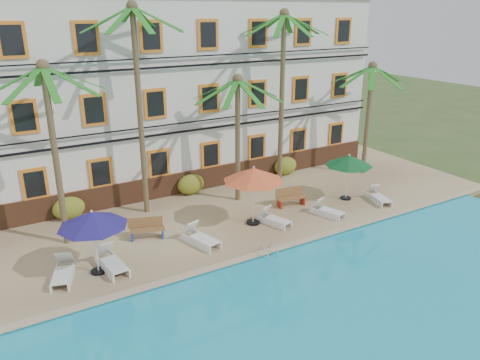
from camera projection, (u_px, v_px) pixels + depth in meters
ground at (255, 249)px, 19.99m from camera, size 100.00×100.00×0.00m
pool_deck at (203, 206)px, 24.00m from camera, size 30.00×12.00×0.25m
swimming_pool at (377, 340)px, 14.29m from camera, size 26.00×12.00×0.20m
pool_coping at (266, 252)px, 19.17m from camera, size 30.00×0.35×0.06m
hotel_building at (161, 90)px, 26.24m from camera, size 25.40×6.44×10.22m
palm_a at (52, 129)px, 18.32m from camera, size 4.55×4.55×7.65m
palm_b at (138, 86)px, 20.98m from camera, size 4.55×4.55×9.77m
palm_c at (238, 119)px, 23.10m from camera, size 4.55×4.55×6.50m
palm_d at (282, 78)px, 24.62m from camera, size 4.55×4.55×9.46m
palm_e at (369, 101)px, 27.13m from camera, size 4.55×4.55×6.65m
shrub_left at (69, 208)px, 22.08m from camera, size 1.50×0.90×1.10m
shrub_mid at (191, 184)px, 25.11m from camera, size 1.50×0.90×1.10m
shrub_right at (285, 166)px, 28.08m from camera, size 1.50×0.90×1.10m
umbrella_blue at (92, 220)px, 16.98m from camera, size 2.57×2.57×2.57m
umbrella_red at (254, 175)px, 20.98m from camera, size 2.81×2.81×2.81m
umbrella_green at (349, 161)px, 23.93m from camera, size 2.46×2.46×2.46m
lounger_a at (63, 272)px, 17.21m from camera, size 1.21×1.94×0.87m
lounger_b at (111, 262)px, 17.86m from camera, size 0.88×2.02×0.93m
lounger_c at (200, 238)px, 19.79m from camera, size 1.15×1.99×0.89m
lounger_d at (273, 219)px, 21.65m from camera, size 1.09×1.77×0.79m
lounger_e at (327, 210)px, 22.57m from camera, size 1.09×1.77×0.79m
lounger_f at (378, 197)px, 24.19m from camera, size 1.04×1.81×0.81m
bench_left at (147, 228)px, 20.27m from camera, size 1.57×0.94×0.93m
bench_right at (291, 197)px, 23.67m from camera, size 1.56×0.70×0.93m
pool_ladder at (268, 253)px, 19.11m from camera, size 0.54×0.74×0.74m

